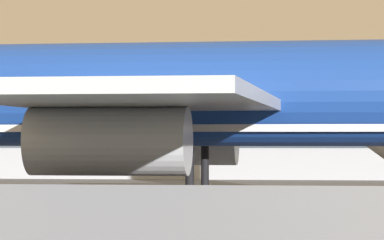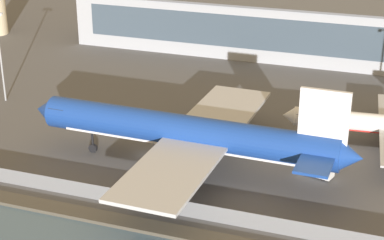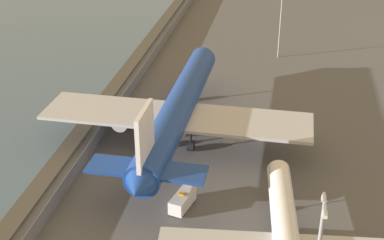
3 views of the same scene
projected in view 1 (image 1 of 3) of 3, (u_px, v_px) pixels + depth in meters
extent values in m
cylinder|color=#193D93|center=(132.00, 94.00, 56.41)|extent=(48.00, 6.28, 5.22)
cube|color=silver|center=(132.00, 123.00, 56.39)|extent=(40.79, 5.08, 0.94)
cube|color=#B7BABF|center=(134.00, 99.00, 44.68)|extent=(11.04, 23.22, 0.52)
cube|color=#B7BABF|center=(208.00, 112.00, 67.43)|extent=(11.04, 23.22, 0.52)
cylinder|color=#B7BABF|center=(109.00, 141.00, 46.68)|extent=(6.77, 3.02, 2.87)
cylinder|color=#B7BABF|center=(180.00, 141.00, 65.79)|extent=(6.77, 3.02, 2.87)
cylinder|color=black|center=(190.00, 179.00, 53.15)|extent=(0.42, 0.42, 3.05)
cylinder|color=black|center=(190.00, 211.00, 53.13)|extent=(1.71, 1.21, 1.68)
cylinder|color=black|center=(205.00, 175.00, 58.57)|extent=(0.42, 0.42, 3.05)
cylinder|color=black|center=(205.00, 204.00, 58.55)|extent=(1.71, 1.21, 1.68)
cone|color=white|center=(374.00, 140.00, 72.29)|extent=(2.44, 3.34, 3.16)
cube|color=white|center=(20.00, 222.00, 45.92)|extent=(1.69, 3.24, 1.11)
cube|color=#283847|center=(17.00, 203.00, 45.54)|extent=(1.31, 1.15, 0.50)
cylinder|color=black|center=(29.00, 234.00, 44.84)|extent=(0.24, 0.71, 0.70)
cylinder|color=black|center=(43.00, 230.00, 46.80)|extent=(0.24, 0.71, 0.70)
cylinder|color=black|center=(11.00, 229.00, 47.00)|extent=(0.24, 0.71, 0.70)
cube|color=#9EA3AD|center=(271.00, 117.00, 121.36)|extent=(109.33, 16.27, 13.04)
cube|color=#3D4C5B|center=(267.00, 109.00, 113.22)|extent=(100.58, 0.16, 7.82)
cube|color=#5B5E63|center=(271.00, 55.00, 121.47)|extent=(109.93, 16.87, 0.50)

